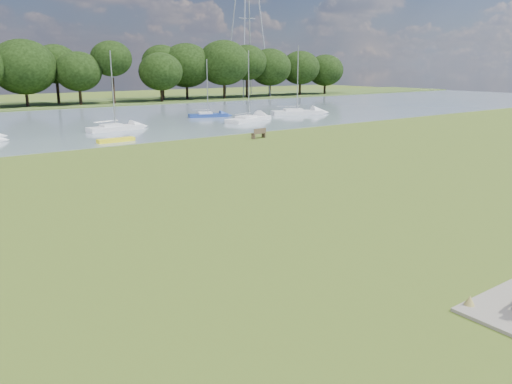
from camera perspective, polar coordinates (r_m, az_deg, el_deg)
ground at (r=25.16m, az=-0.12°, el=-1.41°), size 220.00×220.00×0.00m
river at (r=63.57m, az=-23.18°, el=7.05°), size 220.00×40.00×0.10m
riverbank_bench at (r=47.77m, az=0.35°, el=6.73°), size 1.61×0.66×0.97m
kayak at (r=46.95m, az=-15.71°, el=5.74°), size 3.42×0.94×0.34m
tree_line at (r=88.93m, az=-26.88°, el=12.85°), size 145.83×9.40×11.37m
sailboat_2 at (r=62.06m, az=-0.87°, el=8.48°), size 7.52×4.44×8.40m
sailboat_4 at (r=70.87m, az=4.64°, el=9.23°), size 7.45×4.54×9.24m
sailboat_6 at (r=55.30m, az=-15.85°, el=7.24°), size 6.03×2.28×8.17m
sailboat_7 at (r=67.20m, az=-5.56°, el=8.87°), size 5.27×2.84×7.45m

